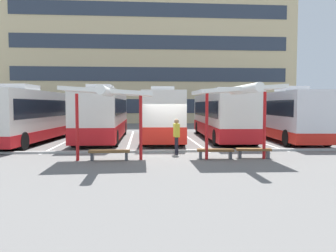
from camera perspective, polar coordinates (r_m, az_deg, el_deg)
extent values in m
plane|color=slate|center=(17.38, -0.05, -4.50)|extent=(160.00, 160.00, 0.00)
cube|color=#D1BC8C|center=(50.82, -2.97, 12.59)|extent=(39.13, 12.02, 20.75)
cube|color=#2D3847|center=(44.16, -2.74, 3.40)|extent=(36.00, 0.08, 1.83)
cube|color=#2D3847|center=(44.34, -2.75, 8.77)|extent=(36.00, 0.08, 1.83)
cube|color=#2D3847|center=(44.90, -2.77, 14.06)|extent=(36.00, 0.08, 1.83)
cube|color=#2D3847|center=(45.84, -2.79, 19.16)|extent=(36.00, 0.08, 1.83)
cube|color=silver|center=(23.56, -22.25, 1.75)|extent=(3.54, 11.19, 3.04)
cube|color=red|center=(23.63, -22.18, -1.18)|extent=(3.59, 11.24, 0.62)
cube|color=black|center=(23.56, -22.27, 2.79)|extent=(3.49, 10.32, 1.08)
cube|color=black|center=(28.67, -17.98, 2.86)|extent=(2.24, 0.28, 1.82)
cube|color=silver|center=(22.32, -23.74, 5.99)|extent=(1.72, 2.33, 0.36)
cylinder|color=black|center=(27.68, -21.26, -0.67)|extent=(0.39, 1.02, 1.00)
cylinder|color=black|center=(26.88, -16.62, -0.70)|extent=(0.39, 1.02, 1.00)
cylinder|color=black|center=(19.61, -23.46, -2.40)|extent=(0.39, 1.02, 1.00)
cube|color=silver|center=(23.85, -10.91, 2.05)|extent=(2.69, 11.25, 3.11)
cube|color=red|center=(23.91, -10.88, -0.54)|extent=(2.73, 11.29, 0.94)
cube|color=black|center=(23.85, -10.93, 3.28)|extent=(2.71, 10.35, 0.99)
cube|color=black|center=(29.39, -9.57, 3.08)|extent=(2.25, 0.11, 1.86)
cube|color=silver|center=(22.48, -11.41, 6.37)|extent=(1.56, 2.22, 0.36)
cylinder|color=black|center=(28.05, -12.25, -0.45)|extent=(0.31, 1.00, 1.00)
cylinder|color=black|center=(27.80, -7.44, -0.44)|extent=(0.31, 1.00, 1.00)
cylinder|color=black|center=(20.18, -15.60, -2.07)|extent=(0.31, 1.00, 1.00)
cylinder|color=black|center=(19.83, -8.92, -2.08)|extent=(0.31, 1.00, 1.00)
cube|color=silver|center=(24.11, -1.01, 2.02)|extent=(3.00, 11.88, 3.01)
cube|color=red|center=(24.16, -1.01, -0.42)|extent=(3.04, 11.92, 0.95)
cube|color=black|center=(24.10, -1.02, 3.05)|extent=(2.99, 10.94, 1.04)
cube|color=black|center=(29.96, -1.21, 3.02)|extent=(2.20, 0.17, 1.80)
cube|color=silver|center=(22.65, -0.96, 6.17)|extent=(1.59, 2.26, 0.36)
cylinder|color=black|center=(28.47, -3.47, -0.32)|extent=(0.34, 1.01, 1.00)
cylinder|color=black|center=(28.50, 1.15, -0.31)|extent=(0.34, 1.01, 1.00)
cylinder|color=black|center=(19.92, -4.11, -2.02)|extent=(0.34, 1.01, 1.00)
cylinder|color=black|center=(19.96, 2.50, -2.00)|extent=(0.34, 1.01, 1.00)
cube|color=silver|center=(24.52, 9.09, 1.94)|extent=(3.00, 11.92, 2.96)
cube|color=red|center=(24.57, 9.07, -0.51)|extent=(3.04, 11.96, 0.85)
cube|color=black|center=(24.51, 9.10, 2.90)|extent=(2.99, 10.97, 1.04)
cube|color=black|center=(30.30, 6.93, 2.95)|extent=(2.23, 0.17, 1.78)
cube|color=silver|center=(23.08, 9.85, 5.95)|extent=(1.61, 2.26, 0.36)
cylinder|color=black|center=(28.64, 5.09, -0.30)|extent=(0.34, 1.01, 1.00)
cylinder|color=black|center=(29.03, 9.66, -0.29)|extent=(0.34, 1.01, 1.00)
cylinder|color=black|center=(20.15, 8.19, -1.98)|extent=(0.34, 1.01, 1.00)
cylinder|color=black|center=(20.69, 14.56, -1.91)|extent=(0.34, 1.01, 1.00)
cube|color=silver|center=(25.05, 18.97, 1.89)|extent=(3.31, 11.53, 3.01)
cube|color=red|center=(25.11, 18.92, -0.83)|extent=(3.35, 11.57, 0.63)
cube|color=black|center=(25.04, 18.99, 2.96)|extent=(3.28, 10.62, 0.97)
cube|color=black|center=(30.44, 15.42, 2.91)|extent=(2.24, 0.23, 1.81)
cube|color=silver|center=(23.72, 20.21, 5.84)|extent=(1.68, 2.30, 0.36)
cylinder|color=black|center=(28.68, 13.97, -0.39)|extent=(0.37, 1.02, 1.00)
cylinder|color=black|center=(29.36, 18.41, -0.38)|extent=(0.37, 1.02, 1.00)
cylinder|color=black|center=(20.88, 19.61, -1.96)|extent=(0.37, 1.02, 1.00)
cylinder|color=black|center=(21.81, 25.42, -1.87)|extent=(0.37, 1.02, 1.00)
cube|color=white|center=(25.74, -25.64, -2.20)|extent=(0.16, 14.00, 0.01)
cube|color=white|center=(24.53, -16.33, -2.26)|extent=(0.16, 14.00, 0.01)
cube|color=white|center=(24.01, -6.35, -2.25)|extent=(0.16, 14.00, 0.01)
cube|color=white|center=(24.24, 3.75, -2.18)|extent=(0.16, 14.00, 0.01)
cube|color=white|center=(25.20, 13.37, -2.05)|extent=(0.16, 14.00, 0.01)
cube|color=white|center=(26.81, 22.06, -1.89)|extent=(0.16, 14.00, 0.01)
cylinder|color=red|center=(15.22, -15.18, -0.21)|extent=(0.14, 0.14, 2.94)
cylinder|color=red|center=(14.95, -4.65, -0.16)|extent=(0.14, 0.14, 2.94)
cube|color=white|center=(15.00, -10.03, 5.74)|extent=(3.78, 2.71, 0.38)
cylinder|color=white|center=(13.80, -10.51, 5.79)|extent=(0.36, 3.78, 0.36)
cube|color=brown|center=(15.10, -9.93, -4.25)|extent=(1.80, 0.42, 0.10)
cube|color=#4C4C51|center=(15.22, -12.74, -5.08)|extent=(0.12, 0.34, 0.35)
cube|color=#4C4C51|center=(15.08, -7.07, -5.10)|extent=(0.12, 0.34, 0.35)
cylinder|color=red|center=(15.11, 6.61, 0.06)|extent=(0.14, 0.14, 3.05)
cylinder|color=red|center=(15.83, 16.07, 0.11)|extent=(0.14, 0.14, 3.05)
cube|color=white|center=(15.40, 11.52, 6.05)|extent=(3.65, 2.74, 0.40)
cylinder|color=white|center=(14.23, 12.88, 6.11)|extent=(0.36, 3.65, 0.36)
cube|color=brown|center=(15.41, 8.06, -4.08)|extent=(1.68, 0.60, 0.10)
cube|color=#4C4C51|center=(15.39, 5.54, -4.92)|extent=(0.16, 0.35, 0.35)
cube|color=#4C4C51|center=(15.53, 10.53, -4.88)|extent=(0.16, 0.35, 0.35)
cube|color=brown|center=(15.95, 14.35, -3.89)|extent=(1.62, 0.58, 0.10)
cube|color=#4C4C51|center=(15.86, 12.07, -4.73)|extent=(0.15, 0.35, 0.35)
cube|color=#4C4C51|center=(16.14, 16.56, -4.65)|extent=(0.15, 0.35, 0.35)
cube|color=#ADADA8|center=(17.42, -0.06, -4.28)|extent=(44.00, 0.24, 0.12)
cylinder|color=black|center=(16.69, 1.38, -3.32)|extent=(0.14, 0.14, 0.87)
cylinder|color=black|center=(16.52, 1.52, -3.40)|extent=(0.14, 0.14, 0.87)
cube|color=gold|center=(16.53, 1.45, -0.73)|extent=(0.28, 0.53, 0.65)
sphere|color=#936B4C|center=(16.50, 1.46, 0.81)|extent=(0.24, 0.24, 0.24)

